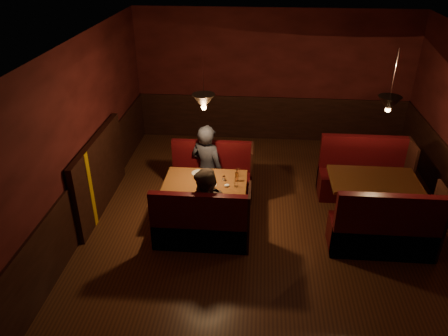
# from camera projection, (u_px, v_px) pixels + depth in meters

# --- Properties ---
(room) EXTENTS (6.02, 7.02, 2.92)m
(room) POSITION_uv_depth(u_px,v_px,m) (257.00, 169.00, 6.68)
(room) COLOR #432315
(room) RESTS_ON ground
(main_table) EXTENTS (1.33, 0.81, 0.93)m
(main_table) POSITION_uv_depth(u_px,v_px,m) (207.00, 189.00, 7.12)
(main_table) COLOR brown
(main_table) RESTS_ON ground
(main_bench_far) EXTENTS (1.46, 0.52, 0.99)m
(main_bench_far) POSITION_uv_depth(u_px,v_px,m) (213.00, 178.00, 7.89)
(main_bench_far) COLOR black
(main_bench_far) RESTS_ON ground
(main_bench_near) EXTENTS (1.46, 0.52, 0.99)m
(main_bench_near) POSITION_uv_depth(u_px,v_px,m) (202.00, 228.00, 6.57)
(main_bench_near) COLOR black
(main_bench_near) RESTS_ON ground
(second_table) EXTENTS (1.39, 0.89, 0.78)m
(second_table) POSITION_uv_depth(u_px,v_px,m) (373.00, 190.00, 7.02)
(second_table) COLOR brown
(second_table) RESTS_ON ground
(second_bench_far) EXTENTS (1.54, 0.57, 1.10)m
(second_bench_far) POSITION_uv_depth(u_px,v_px,m) (362.00, 177.00, 7.85)
(second_bench_far) COLOR black
(second_bench_far) RESTS_ON ground
(second_bench_near) EXTENTS (1.54, 0.57, 1.10)m
(second_bench_near) POSITION_uv_depth(u_px,v_px,m) (384.00, 233.00, 6.40)
(second_bench_near) COLOR black
(second_bench_near) RESTS_ON ground
(diner_a) EXTENTS (0.74, 0.64, 1.72)m
(diner_a) POSITION_uv_depth(u_px,v_px,m) (207.00, 153.00, 7.58)
(diner_a) COLOR #262731
(diner_a) RESTS_ON ground
(diner_b) EXTENTS (0.91, 0.80, 1.60)m
(diner_b) POSITION_uv_depth(u_px,v_px,m) (208.00, 198.00, 6.40)
(diner_b) COLOR #382A24
(diner_b) RESTS_ON ground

